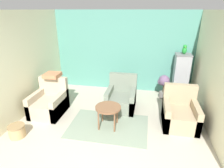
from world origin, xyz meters
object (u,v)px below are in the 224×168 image
(armchair_left, at_px, (49,103))
(parrot, at_px, (184,50))
(armchair_right, at_px, (180,114))
(wicker_basket, at_px, (17,131))
(potted_plant, at_px, (164,83))
(armchair_middle, at_px, (121,98))
(coffee_table, at_px, (108,109))
(birdcage, at_px, (181,77))

(armchair_left, xyz_separation_m, parrot, (3.40, 1.61, 1.20))
(armchair_right, bearing_deg, wicker_basket, -161.60)
(armchair_right, relative_size, potted_plant, 1.22)
(armchair_left, bearing_deg, armchair_middle, 19.66)
(armchair_middle, bearing_deg, coffee_table, -99.50)
(armchair_right, distance_m, armchair_middle, 1.54)
(armchair_left, distance_m, armchair_right, 3.22)
(armchair_middle, distance_m, wicker_basket, 2.60)
(armchair_left, distance_m, birdcage, 3.78)
(birdcage, relative_size, wicker_basket, 3.92)
(armchair_left, height_order, potted_plant, armchair_left)
(armchair_left, xyz_separation_m, wicker_basket, (-0.20, -1.04, -0.13))
(armchair_left, bearing_deg, wicker_basket, -100.68)
(coffee_table, relative_size, armchair_left, 0.65)
(armchair_left, bearing_deg, birdcage, 25.30)
(coffee_table, distance_m, wicker_basket, 1.98)
(parrot, xyz_separation_m, wicker_basket, (-3.60, -2.65, -1.32))
(wicker_basket, bearing_deg, birdcage, 36.40)
(armchair_left, xyz_separation_m, armchair_right, (3.22, 0.09, 0.00))
(coffee_table, bearing_deg, birdcage, 47.33)
(armchair_middle, xyz_separation_m, wicker_basket, (-1.97, -1.68, -0.13))
(armchair_right, xyz_separation_m, birdcage, (0.18, 1.51, 0.39))
(coffee_table, bearing_deg, parrot, 47.36)
(armchair_left, xyz_separation_m, birdcage, (3.40, 1.61, 0.39))
(armchair_right, bearing_deg, armchair_middle, 159.40)
(armchair_left, bearing_deg, potted_plant, 26.75)
(armchair_right, bearing_deg, birdcage, 83.30)
(parrot, bearing_deg, armchair_middle, -149.02)
(birdcage, bearing_deg, coffee_table, -132.67)
(armchair_left, height_order, wicker_basket, armchair_left)
(coffee_table, bearing_deg, armchair_middle, 80.50)
(birdcage, bearing_deg, armchair_middle, -149.08)
(coffee_table, distance_m, birdcage, 2.64)
(armchair_right, bearing_deg, potted_plant, 102.13)
(armchair_left, relative_size, parrot, 3.21)
(armchair_left, height_order, parrot, parrot)
(armchair_middle, height_order, parrot, parrot)
(armchair_right, height_order, parrot, parrot)
(armchair_middle, xyz_separation_m, potted_plant, (1.15, 0.84, 0.20))
(armchair_left, relative_size, potted_plant, 1.22)
(coffee_table, relative_size, armchair_right, 0.65)
(coffee_table, height_order, armchair_right, armchair_right)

